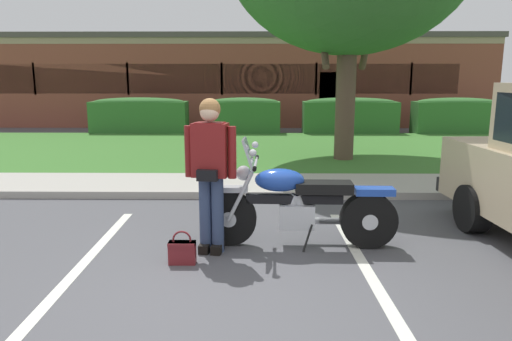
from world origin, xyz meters
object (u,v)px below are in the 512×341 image
Objects in this scene: motorcycle at (306,205)px; hedge_center_left at (244,115)px; brick_building at (230,80)px; hedge_left at (139,115)px; hedge_center_right at (350,115)px; handbag at (182,250)px; rider_person at (211,164)px; hedge_right at (456,115)px.

hedge_center_left is at bearing 95.74° from motorcycle.
hedge_center_left is 6.87m from brick_building.
hedge_left is 1.02× the size of hedge_center_right.
motorcycle is 0.93× the size of hedge_center_left.
brick_building reaches higher than handbag.
motorcycle is 1.19m from rider_person.
hedge_right is (3.59, 0.00, 0.00)m from hedge_center_right.
hedge_center_right is 1.12× the size of hedge_right.
handbag is (-1.33, -0.55, -0.34)m from motorcycle.
hedge_center_left is at bearing 180.00° from hedge_center_right.
brick_building is (-0.95, 17.81, 0.79)m from rider_person.
hedge_right is (7.18, 0.00, 0.00)m from hedge_center_left.
hedge_left is at bearing 180.00° from hedge_center_left.
hedge_center_left is 0.85× the size of hedge_right.
brick_building is (-8.09, 6.72, 1.13)m from hedge_right.
hedge_center_left is 0.76× the size of hedge_center_right.
hedge_left is 3.59m from hedge_center_left.
hedge_center_left and hedge_right have the same top height.
handbag is 11.94m from hedge_left.
motorcycle is 0.71× the size of hedge_center_right.
motorcycle is at bearing -119.15° from hedge_right.
hedge_center_left and hedge_center_right have the same top height.
brick_building reaches higher than hedge_left.
motorcycle is 1.32× the size of rider_person.
hedge_right is 10.57m from brick_building.
rider_person is 0.60× the size of hedge_right.
motorcycle reaches higher than hedge_left.
hedge_center_right is at bearing 71.53° from handbag.
hedge_center_left is (-0.04, 11.09, -0.34)m from rider_person.
handbag is at bearing -87.86° from brick_building.
hedge_center_right is (3.59, 0.00, 0.00)m from hedge_center_left.
hedge_left is (-3.62, 11.09, -0.34)m from rider_person.
hedge_right is (7.14, 11.09, -0.34)m from rider_person.
hedge_center_left is (3.59, 0.00, 0.00)m from hedge_left.
hedge_center_left is at bearing 90.19° from rider_person.
hedge_right is at bearing -39.70° from brick_building.
rider_person is 11.65m from hedge_center_right.
hedge_center_right reaches higher than handbag.
brick_building is at bearing 140.30° from hedge_right.
motorcycle is 11.87m from hedge_left.
hedge_left is 0.15× the size of brick_building.
hedge_left is at bearing -111.70° from brick_building.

